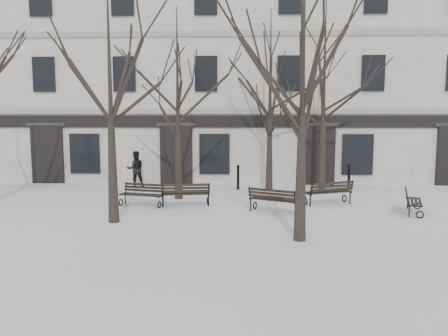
# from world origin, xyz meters

# --- Properties ---
(ground) EXTENTS (100.00, 100.00, 0.00)m
(ground) POSITION_xyz_m (0.00, 0.00, 0.00)
(ground) COLOR white
(ground) RESTS_ON ground
(building) EXTENTS (40.40, 10.20, 11.40)m
(building) POSITION_xyz_m (0.00, 12.96, 5.52)
(building) COLOR silver
(building) RESTS_ON ground
(tree_1) EXTENTS (5.36, 5.36, 7.66)m
(tree_1) POSITION_xyz_m (-4.31, -0.11, 4.79)
(tree_1) COLOR black
(tree_1) RESTS_ON ground
(tree_2) EXTENTS (5.14, 5.14, 7.34)m
(tree_2) POSITION_xyz_m (1.30, -1.95, 4.59)
(tree_2) COLOR black
(tree_2) RESTS_ON ground
(tree_4) EXTENTS (5.33, 5.33, 7.61)m
(tree_4) POSITION_xyz_m (-2.83, 3.99, 4.76)
(tree_4) COLOR black
(tree_4) RESTS_ON ground
(tree_5) EXTENTS (5.60, 5.60, 8.00)m
(tree_5) POSITION_xyz_m (0.99, 6.19, 5.00)
(tree_5) COLOR black
(tree_5) RESTS_ON ground
(tree_6) EXTENTS (6.24, 6.24, 8.91)m
(tree_6) POSITION_xyz_m (3.41, 6.41, 5.57)
(tree_6) COLOR black
(tree_6) RESTS_ON ground
(bench_1) EXTENTS (1.86, 0.93, 0.90)m
(bench_1) POSITION_xyz_m (-2.35, 2.44, 0.49)
(bench_1) COLOR black
(bench_1) RESTS_ON ground
(bench_2) EXTENTS (1.82, 1.35, 0.88)m
(bench_2) POSITION_xyz_m (0.85, 1.44, 0.48)
(bench_2) COLOR black
(bench_2) RESTS_ON ground
(bench_3) EXTENTS (1.75, 1.00, 0.84)m
(bench_3) POSITION_xyz_m (-3.98, 2.46, 0.46)
(bench_3) COLOR black
(bench_3) RESTS_ON ground
(bench_4) EXTENTS (1.93, 1.28, 0.92)m
(bench_4) POSITION_xyz_m (3.06, 2.96, 0.50)
(bench_4) COLOR black
(bench_4) RESTS_ON ground
(bench_5) EXTENTS (1.06, 1.69, 0.81)m
(bench_5) POSITION_xyz_m (5.63, 1.57, 0.44)
(bench_5) COLOR black
(bench_5) RESTS_ON ground
(bollard_a) EXTENTS (0.15, 0.15, 1.14)m
(bollard_a) POSITION_xyz_m (-0.42, 6.30, 0.61)
(bollard_a) COLOR black
(bollard_a) RESTS_ON ground
(bollard_b) EXTENTS (0.15, 0.15, 1.19)m
(bollard_b) POSITION_xyz_m (4.65, 6.46, 0.64)
(bollard_b) COLOR black
(bollard_b) RESTS_ON ground
(pedestrian_b) EXTENTS (1.02, 0.93, 1.72)m
(pedestrian_b) POSITION_xyz_m (-5.31, 6.91, 0.00)
(pedestrian_b) COLOR black
(pedestrian_b) RESTS_ON ground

